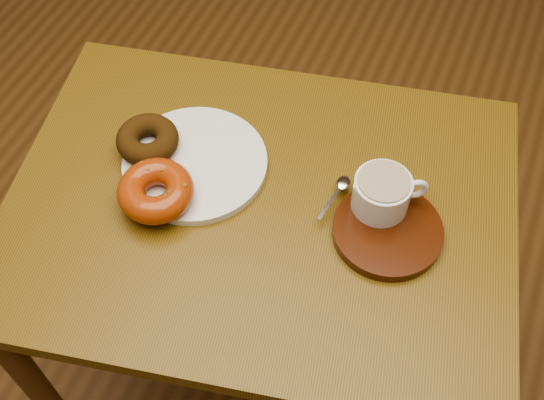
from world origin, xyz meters
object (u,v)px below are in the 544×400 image
at_px(saucer, 387,231).
at_px(coffee_cup, 383,193).
at_px(cafe_table, 261,243).
at_px(donut_plate, 195,163).

relative_size(saucer, coffee_cup, 1.54).
bearing_deg(cafe_table, saucer, -4.95).
xyz_separation_m(cafe_table, coffee_cup, (0.17, 0.06, 0.16)).
height_order(donut_plate, coffee_cup, coffee_cup).
distance_m(cafe_table, saucer, 0.23).
bearing_deg(cafe_table, donut_plate, 156.27).
height_order(donut_plate, saucer, saucer).
bearing_deg(saucer, donut_plate, 179.02).
bearing_deg(coffee_cup, cafe_table, 168.76).
bearing_deg(donut_plate, saucer, -0.98).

